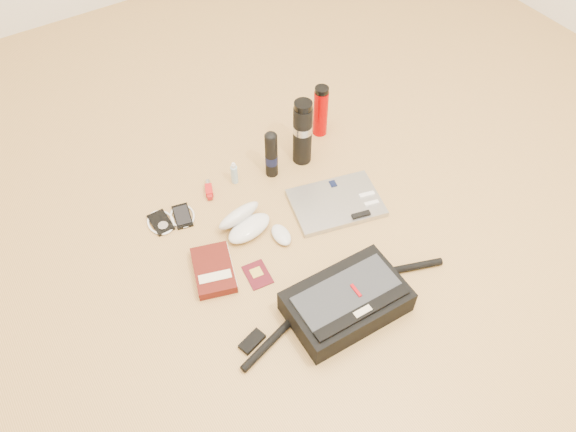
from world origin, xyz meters
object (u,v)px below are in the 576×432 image
Objects in this scene: messenger_bag at (346,302)px; laptop at (337,203)px; book at (214,270)px; thermos_red at (321,111)px; thermos_black at (302,132)px.

laptop is (0.25, 0.40, -0.04)m from messenger_bag.
book reaches higher than laptop.
thermos_red is (0.44, 0.78, 0.07)m from messenger_bag.
thermos_red is at bearing 31.66° from thermos_black.
messenger_bag is at bearing -107.96° from laptop.
laptop is at bearing -95.47° from thermos_black.
book is 0.99× the size of thermos_red.
book is at bearing -151.13° from thermos_red.
thermos_black reaches higher than thermos_red.
thermos_black is at bearing 99.00° from laptop.
messenger_bag is 3.40× the size of thermos_red.
book is at bearing 131.00° from messenger_bag.
book is 0.67m from thermos_black.
thermos_black is at bearing -148.34° from thermos_red.
book is at bearing -151.93° from thermos_black.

